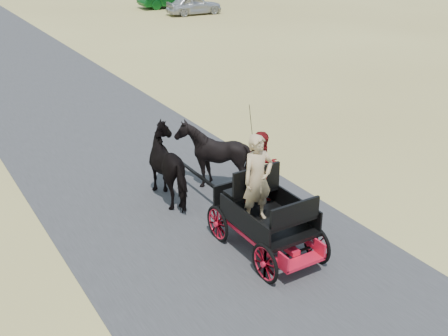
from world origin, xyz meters
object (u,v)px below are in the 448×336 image
carriage (266,234)px  horse_right (213,156)px  horse_left (173,166)px  car_a (194,5)px

carriage → horse_right: horse_right is taller
carriage → horse_right: size_ratio=1.41×
horse_left → car_a: horse_left is taller
carriage → car_a: car_a is taller
horse_left → horse_right: (1.10, 0.00, 0.00)m
horse_left → car_a: size_ratio=0.55×
horse_right → car_a: size_ratio=0.46×
carriage → car_a: 28.70m
horse_left → horse_right: bearing=-180.0°
horse_right → car_a: (12.02, 22.80, -0.23)m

